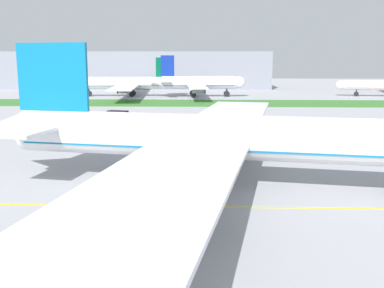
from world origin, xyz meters
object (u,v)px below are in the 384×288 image
at_px(parked_airliner_far_centre, 198,83).
at_px(service_truck_baggage_loader, 120,116).
at_px(parked_airliner_far_left, 127,83).
at_px(service_truck_fuel_bowser, 305,129).
at_px(airliner_foreground, 216,138).
at_px(ground_crew_marshaller_front, 143,274).

bearing_deg(parked_airliner_far_centre, service_truck_baggage_loader, -102.58).
distance_m(service_truck_baggage_loader, parked_airliner_far_left, 74.08).
relative_size(service_truck_fuel_bowser, parked_airliner_far_left, 0.07).
distance_m(airliner_foreground, service_truck_baggage_loader, 56.09).
height_order(airliner_foreground, parked_airliner_far_centre, airliner_foreground).
bearing_deg(parked_airliner_far_left, service_truck_baggage_loader, -80.85).
distance_m(ground_crew_marshaller_front, parked_airliner_far_left, 151.68).
xyz_separation_m(airliner_foreground, parked_airliner_far_centre, (-5.20, 123.42, -0.17)).
xyz_separation_m(parked_airliner_far_left, parked_airliner_far_centre, (27.76, -1.41, 0.24)).
relative_size(airliner_foreground, parked_airliner_far_centre, 1.68).
distance_m(service_truck_baggage_loader, parked_airliner_far_centre, 73.51).
bearing_deg(parked_airliner_far_centre, ground_crew_marshaller_front, -89.88).
relative_size(ground_crew_marshaller_front, service_truck_fuel_bowser, 0.34).
bearing_deg(ground_crew_marshaller_front, parked_airliner_far_left, 100.66).
bearing_deg(service_truck_fuel_bowser, service_truck_baggage_loader, 153.09).
relative_size(airliner_foreground, parked_airliner_far_left, 1.33).
bearing_deg(service_truck_baggage_loader, parked_airliner_far_centre, 77.42).
bearing_deg(service_truck_baggage_loader, service_truck_fuel_bowser, -26.91).
height_order(airliner_foreground, service_truck_fuel_bowser, airliner_foreground).
bearing_deg(parked_airliner_far_centre, parked_airliner_far_left, 177.10).
xyz_separation_m(airliner_foreground, parked_airliner_far_left, (-32.95, 124.83, -0.42)).
distance_m(service_truck_fuel_bowser, parked_airliner_far_left, 105.04).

